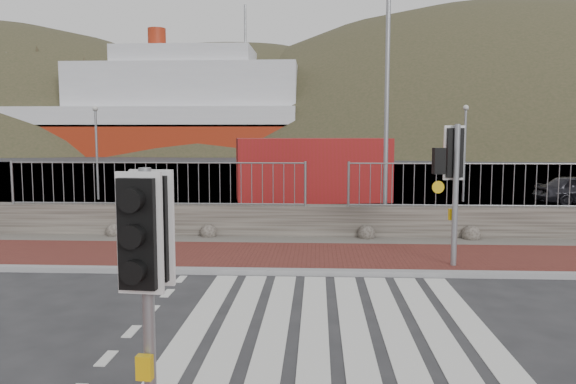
# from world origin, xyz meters

# --- Properties ---
(ground) EXTENTS (220.00, 220.00, 0.00)m
(ground) POSITION_xyz_m (0.00, 0.00, 0.00)
(ground) COLOR #28282B
(ground) RESTS_ON ground
(sidewalk_far) EXTENTS (40.00, 3.00, 0.08)m
(sidewalk_far) POSITION_xyz_m (0.00, 4.50, 0.04)
(sidewalk_far) COLOR maroon
(sidewalk_far) RESTS_ON ground
(kerb_far) EXTENTS (40.00, 0.25, 0.12)m
(kerb_far) POSITION_xyz_m (0.00, 3.00, 0.05)
(kerb_far) COLOR gray
(kerb_far) RESTS_ON ground
(zebra_crossing) EXTENTS (4.62, 5.60, 0.01)m
(zebra_crossing) POSITION_xyz_m (-0.00, 0.00, 0.01)
(zebra_crossing) COLOR silver
(zebra_crossing) RESTS_ON ground
(gravel_strip) EXTENTS (40.00, 1.50, 0.06)m
(gravel_strip) POSITION_xyz_m (0.00, 6.50, 0.03)
(gravel_strip) COLOR #59544C
(gravel_strip) RESTS_ON ground
(stone_wall) EXTENTS (40.00, 0.60, 0.90)m
(stone_wall) POSITION_xyz_m (0.00, 7.30, 0.45)
(stone_wall) COLOR #413C36
(stone_wall) RESTS_ON ground
(railing) EXTENTS (18.07, 0.07, 1.22)m
(railing) POSITION_xyz_m (0.00, 7.15, 1.82)
(railing) COLOR gray
(railing) RESTS_ON stone_wall
(quay) EXTENTS (120.00, 40.00, 0.50)m
(quay) POSITION_xyz_m (0.00, 27.90, 0.00)
(quay) COLOR #4C4C4F
(quay) RESTS_ON ground
(water) EXTENTS (220.00, 50.00, 0.05)m
(water) POSITION_xyz_m (0.00, 62.90, 0.00)
(water) COLOR #3F4C54
(water) RESTS_ON ground
(ferry) EXTENTS (50.00, 16.00, 20.00)m
(ferry) POSITION_xyz_m (-24.65, 67.90, 5.36)
(ferry) COLOR maroon
(ferry) RESTS_ON ground
(hills_backdrop) EXTENTS (254.00, 90.00, 100.00)m
(hills_backdrop) POSITION_xyz_m (6.74, 87.90, -23.05)
(hills_backdrop) COLOR #32341F
(hills_backdrop) RESTS_ON ground
(traffic_signal_near) EXTENTS (0.40, 0.26, 2.64)m
(traffic_signal_near) POSITION_xyz_m (-1.68, -3.89, 1.90)
(traffic_signal_near) COLOR gray
(traffic_signal_near) RESTS_ON ground
(traffic_signal_far) EXTENTS (0.76, 0.34, 3.12)m
(traffic_signal_far) POSITION_xyz_m (2.65, 3.69, 2.26)
(traffic_signal_far) COLOR gray
(traffic_signal_far) RESTS_ON ground
(streetlight) EXTENTS (1.60, 0.32, 7.52)m
(streetlight) POSITION_xyz_m (1.85, 8.11, 4.23)
(streetlight) COLOR gray
(streetlight) RESTS_ON ground
(shipping_container) EXTENTS (6.87, 3.79, 2.71)m
(shipping_container) POSITION_xyz_m (-0.50, 16.02, 1.36)
(shipping_container) COLOR maroon
(shipping_container) RESTS_ON ground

